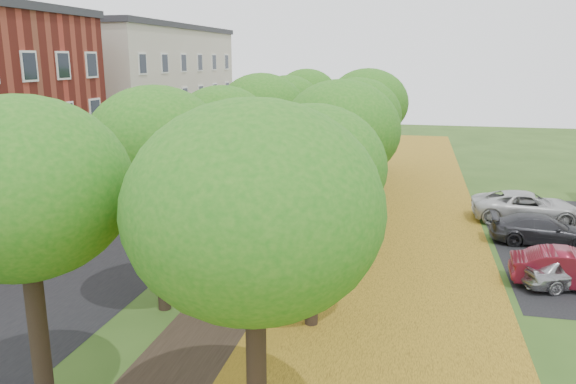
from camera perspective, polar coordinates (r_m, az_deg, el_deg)
The scene contains 11 objects.
street_asphalt at distance 28.71m, azimuth -14.46°, elevation -2.88°, with size 8.00×70.00×0.01m, color black.
footpath at distance 26.23m, azimuth 0.34°, elevation -3.99°, with size 3.20×70.00×0.01m, color black.
leaf_verge at distance 25.67m, azimuth 11.34°, elevation -4.65°, with size 7.50×70.00×0.01m, color #B68A21.
tree_row_west at distance 25.73m, azimuth -4.47°, elevation 7.12°, with size 4.39×34.39×6.94m.
tree_row_east at distance 24.75m, azimuth 6.29°, elevation 6.83°, with size 4.39×34.39×6.94m.
building_cream at distance 48.04m, azimuth -15.26°, elevation 9.84°, with size 10.30×20.30×10.40m.
bench at distance 18.15m, azimuth -4.47°, elevation -10.76°, with size 0.80×1.86×0.85m.
car_silver at distance 22.28m, azimuth 26.81°, elevation -6.99°, with size 1.53×3.79×1.29m, color #AFB0B5.
car_red at distance 22.14m, azimuth 26.91°, elevation -7.05°, with size 1.42×4.07×1.34m, color maroon.
car_grey at distance 26.73m, azimuth 24.43°, elevation -3.50°, with size 1.76×4.33×1.26m, color #2D2D31.
car_white at distance 30.04m, azimuth 23.16°, elevation -1.39°, with size 2.43×5.27×1.46m, color silver.
Camera 1 is at (5.36, -9.43, 7.89)m, focal length 35.00 mm.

